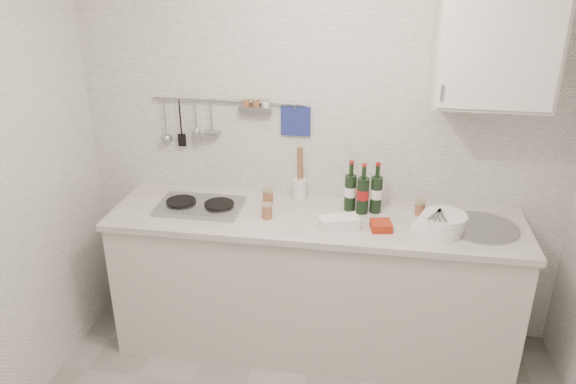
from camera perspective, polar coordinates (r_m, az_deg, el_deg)
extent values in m
cube|color=silver|center=(3.46, 3.44, 4.59)|extent=(3.00, 0.02, 2.50)
cube|color=beige|center=(3.55, 2.59, -9.48)|extent=(2.40, 0.60, 0.88)
cube|color=silver|center=(3.32, 2.73, -2.81)|extent=(2.44, 0.64, 0.04)
cube|color=black|center=(3.79, 2.52, -14.27)|extent=(2.34, 0.52, 0.10)
cube|color=#93969B|center=(3.44, -8.91, -1.42)|extent=(0.50, 0.32, 0.03)
cylinder|color=black|center=(3.47, -10.82, -0.94)|extent=(0.18, 0.18, 0.01)
cylinder|color=black|center=(3.40, -7.01, -1.23)|extent=(0.18, 0.18, 0.01)
cylinder|color=#93969B|center=(3.35, 19.13, -3.44)|extent=(0.40, 0.40, 0.02)
cylinder|color=#93969B|center=(3.37, 19.01, -4.29)|extent=(0.34, 0.34, 0.10)
cylinder|color=#93969B|center=(3.45, -6.16, 9.16)|extent=(0.95, 0.02, 0.02)
cube|color=navy|center=(3.41, 0.78, 7.20)|extent=(0.18, 0.02, 0.18)
cube|color=beige|center=(3.16, 20.40, 14.48)|extent=(0.60, 0.35, 0.70)
cube|color=white|center=(2.98, 20.98, 13.93)|extent=(0.56, 0.01, 0.66)
cylinder|color=#93969B|center=(2.98, 15.37, 9.69)|extent=(0.01, 0.01, 0.08)
cylinder|color=#4F65B3|center=(3.47, -7.19, -1.21)|extent=(0.24, 0.24, 0.01)
cylinder|color=#4F65B3|center=(3.47, -7.10, -1.02)|extent=(0.23, 0.23, 0.01)
cylinder|color=white|center=(3.23, 14.84, -3.85)|extent=(0.28, 0.28, 0.01)
cylinder|color=white|center=(3.23, 14.98, -3.60)|extent=(0.27, 0.27, 0.01)
cylinder|color=white|center=(3.23, 15.12, -3.34)|extent=(0.27, 0.27, 0.01)
cylinder|color=white|center=(3.23, 15.26, -3.08)|extent=(0.26, 0.26, 0.01)
cylinder|color=white|center=(3.23, 15.39, -2.83)|extent=(0.26, 0.26, 0.01)
cylinder|color=white|center=(3.22, 15.53, -2.57)|extent=(0.25, 0.25, 0.01)
cylinder|color=white|center=(3.22, 15.67, -2.31)|extent=(0.24, 0.24, 0.01)
cube|color=white|center=(3.17, 5.17, -3.10)|extent=(0.24, 0.18, 0.07)
cube|color=#AA2B12|center=(3.19, 9.43, -3.40)|extent=(0.13, 0.13, 0.05)
cylinder|color=white|center=(3.52, 1.21, 0.34)|extent=(0.08, 0.08, 0.13)
cylinder|color=brown|center=(3.46, 1.40, 2.74)|extent=(0.02, 0.06, 0.25)
cylinder|color=brown|center=(3.48, 1.08, 2.66)|extent=(0.03, 0.05, 0.23)
cylinder|color=brown|center=(3.48, -2.04, -0.48)|extent=(0.06, 0.06, 0.07)
cylinder|color=tan|center=(3.46, -2.05, 0.15)|extent=(0.07, 0.07, 0.01)
cylinder|color=brown|center=(3.42, 13.26, -1.56)|extent=(0.06, 0.06, 0.08)
cylinder|color=tan|center=(3.40, 13.33, -0.89)|extent=(0.06, 0.06, 0.01)
cylinder|color=brown|center=(3.40, 13.26, -1.69)|extent=(0.06, 0.06, 0.07)
cylinder|color=tan|center=(3.39, 13.33, -1.06)|extent=(0.06, 0.06, 0.01)
cylinder|color=brown|center=(3.27, -2.15, -2.01)|extent=(0.06, 0.06, 0.08)
cylinder|color=tan|center=(3.25, -2.16, -1.29)|extent=(0.06, 0.06, 0.01)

